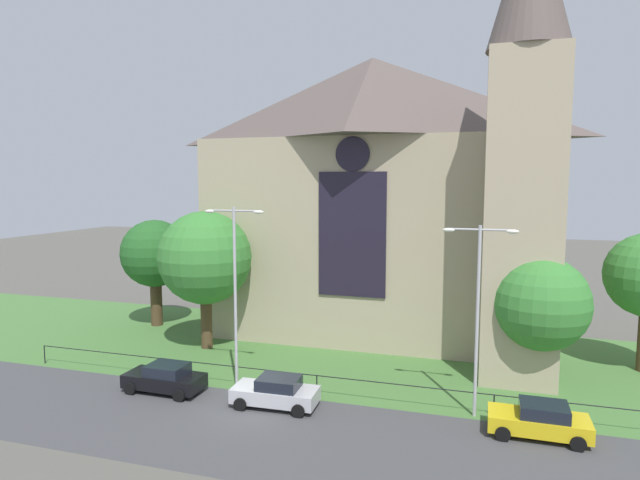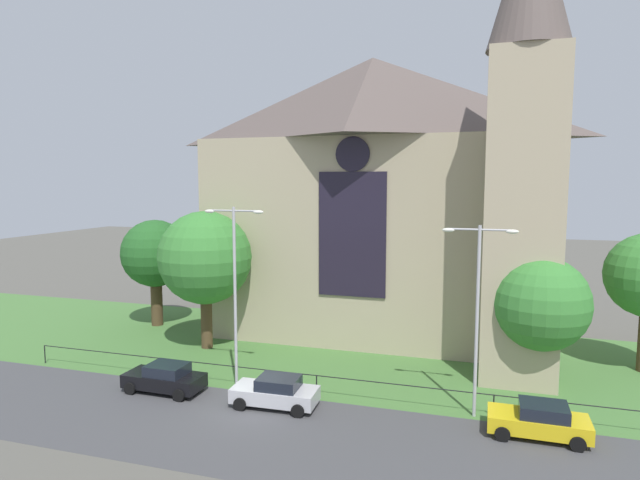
% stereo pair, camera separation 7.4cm
% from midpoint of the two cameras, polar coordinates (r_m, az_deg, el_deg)
% --- Properties ---
extents(ground, '(160.00, 160.00, 0.00)m').
position_cam_midpoint_polar(ground, '(36.29, -0.66, -11.53)').
color(ground, '#56544C').
extents(road_asphalt, '(120.00, 8.00, 0.01)m').
position_cam_midpoint_polar(road_asphalt, '(25.88, -9.16, -19.13)').
color(road_asphalt, '#424244').
rests_on(road_asphalt, ground).
extents(grass_verge, '(120.00, 20.00, 0.01)m').
position_cam_midpoint_polar(grass_verge, '(34.48, -1.69, -12.48)').
color(grass_verge, '#477538').
rests_on(grass_verge, ground).
extents(church_building, '(23.20, 16.20, 26.00)m').
position_cam_midpoint_polar(church_building, '(39.21, 6.37, 5.02)').
color(church_building, tan).
rests_on(church_building, ground).
extents(iron_railing, '(34.96, 0.07, 1.13)m').
position_cam_midpoint_polar(iron_railing, '(28.50, -0.42, -14.47)').
color(iron_railing, black).
rests_on(iron_railing, ground).
extents(tree_left_near, '(6.14, 6.14, 9.17)m').
position_cam_midpoint_polar(tree_left_near, '(36.04, -12.22, -1.90)').
color(tree_left_near, '#4C3823').
rests_on(tree_left_near, ground).
extents(tree_right_near, '(5.00, 5.00, 7.16)m').
position_cam_midpoint_polar(tree_right_near, '(30.72, 22.46, -6.30)').
color(tree_right_near, '#423021').
rests_on(tree_right_near, ground).
extents(tree_left_far, '(5.14, 5.14, 8.20)m').
position_cam_midpoint_polar(tree_left_far, '(42.86, -17.25, -1.46)').
color(tree_left_far, '#4C3823').
rests_on(tree_left_far, ground).
extents(streetlamp_near, '(3.37, 0.26, 9.75)m').
position_cam_midpoint_polar(streetlamp_near, '(28.68, -9.13, -3.88)').
color(streetlamp_near, '#B2B2B7').
rests_on(streetlamp_near, ground).
extents(streetlamp_far, '(3.37, 0.26, 9.08)m').
position_cam_midpoint_polar(streetlamp_far, '(25.92, 16.41, -5.95)').
color(streetlamp_far, '#B2B2B7').
rests_on(streetlamp_far, ground).
extents(parked_car_black, '(4.23, 2.09, 1.51)m').
position_cam_midpoint_polar(parked_car_black, '(30.28, -16.26, -13.94)').
color(parked_car_black, black).
rests_on(parked_car_black, ground).
extents(parked_car_silver, '(4.25, 2.13, 1.51)m').
position_cam_midpoint_polar(parked_car_silver, '(27.47, -4.78, -15.84)').
color(parked_car_silver, '#B7B7BC').
rests_on(parked_car_silver, ground).
extents(parked_car_yellow, '(4.22, 2.06, 1.51)m').
position_cam_midpoint_polar(parked_car_yellow, '(26.28, 22.29, -17.35)').
color(parked_car_yellow, gold).
rests_on(parked_car_yellow, ground).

